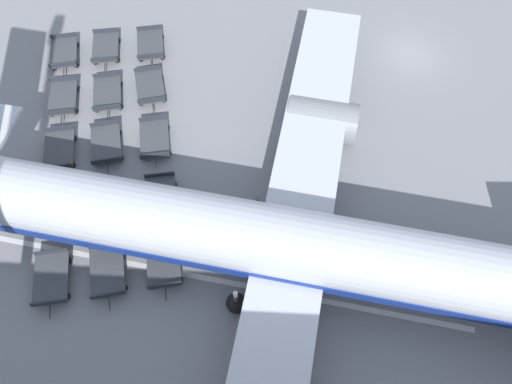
% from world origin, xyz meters
% --- Properties ---
extents(ground_plane, '(500.00, 500.00, 0.00)m').
position_xyz_m(ground_plane, '(0.00, 0.00, 0.00)').
color(ground_plane, gray).
extents(airplane, '(35.66, 42.02, 13.03)m').
position_xyz_m(airplane, '(16.49, -7.39, 2.80)').
color(airplane, silver).
rests_on(airplane, ground_plane).
extents(baggage_dolly_row_near_col_a, '(3.71, 2.37, 0.92)m').
position_xyz_m(baggage_dolly_row_near_col_a, '(1.58, -24.08, 0.49)').
color(baggage_dolly_row_near_col_a, '#424449').
rests_on(baggage_dolly_row_near_col_a, ground_plane).
extents(baggage_dolly_row_near_col_b, '(3.70, 2.27, 0.92)m').
position_xyz_m(baggage_dolly_row_near_col_b, '(5.60, -23.16, 0.49)').
color(baggage_dolly_row_near_col_b, '#424449').
rests_on(baggage_dolly_row_near_col_b, ground_plane).
extents(baggage_dolly_row_near_col_c, '(3.70, 2.29, 0.92)m').
position_xyz_m(baggage_dolly_row_near_col_c, '(9.68, -22.37, 0.49)').
color(baggage_dolly_row_near_col_c, '#424449').
rests_on(baggage_dolly_row_near_col_c, ground_plane).
extents(baggage_dolly_row_near_col_d, '(3.71, 2.36, 0.92)m').
position_xyz_m(baggage_dolly_row_near_col_d, '(13.67, -21.32, 0.49)').
color(baggage_dolly_row_near_col_d, '#424449').
rests_on(baggage_dolly_row_near_col_d, ground_plane).
extents(baggage_dolly_row_near_col_e, '(3.70, 2.32, 0.92)m').
position_xyz_m(baggage_dolly_row_near_col_e, '(17.82, -20.72, 0.49)').
color(baggage_dolly_row_near_col_e, '#424449').
rests_on(baggage_dolly_row_near_col_e, ground_plane).
extents(baggage_dolly_row_mid_a_col_a, '(3.69, 2.22, 0.92)m').
position_xyz_m(baggage_dolly_row_mid_a_col_a, '(0.94, -21.30, 0.49)').
color(baggage_dolly_row_mid_a_col_a, '#424449').
rests_on(baggage_dolly_row_mid_a_col_a, ground_plane).
extents(baggage_dolly_row_mid_a_col_b, '(3.70, 2.31, 0.92)m').
position_xyz_m(baggage_dolly_row_mid_a_col_b, '(5.08, -20.34, 0.49)').
color(baggage_dolly_row_mid_a_col_b, '#424449').
rests_on(baggage_dolly_row_mid_a_col_b, ground_plane).
extents(baggage_dolly_row_mid_a_col_c, '(3.71, 2.41, 0.92)m').
position_xyz_m(baggage_dolly_row_mid_a_col_c, '(9.11, -19.60, 0.49)').
color(baggage_dolly_row_mid_a_col_c, '#424449').
rests_on(baggage_dolly_row_mid_a_col_c, ground_plane).
extents(baggage_dolly_row_mid_a_col_d, '(3.70, 2.29, 0.92)m').
position_xyz_m(baggage_dolly_row_mid_a_col_d, '(13.24, -18.67, 0.49)').
color(baggage_dolly_row_mid_a_col_d, '#424449').
rests_on(baggage_dolly_row_mid_a_col_d, ground_plane).
extents(baggage_dolly_row_mid_a_col_e, '(3.71, 2.43, 0.92)m').
position_xyz_m(baggage_dolly_row_mid_a_col_e, '(17.27, -17.87, 0.49)').
color(baggage_dolly_row_mid_a_col_e, '#424449').
rests_on(baggage_dolly_row_mid_a_col_e, ground_plane).
extents(baggage_dolly_row_mid_b_col_a, '(3.70, 2.28, 0.92)m').
position_xyz_m(baggage_dolly_row_mid_b_col_a, '(0.49, -18.24, 0.49)').
color(baggage_dolly_row_mid_b_col_a, '#424449').
rests_on(baggage_dolly_row_mid_b_col_a, ground_plane).
extents(baggage_dolly_row_mid_b_col_b, '(3.71, 2.45, 0.92)m').
position_xyz_m(baggage_dolly_row_mid_b_col_b, '(4.37, -17.64, 0.49)').
color(baggage_dolly_row_mid_b_col_b, '#424449').
rests_on(baggage_dolly_row_mid_b_col_b, ground_plane).
extents(baggage_dolly_row_mid_b_col_c, '(3.70, 2.28, 0.92)m').
position_xyz_m(baggage_dolly_row_mid_b_col_c, '(8.58, -16.70, 0.49)').
color(baggage_dolly_row_mid_b_col_c, '#424449').
rests_on(baggage_dolly_row_mid_b_col_c, ground_plane).
extents(baggage_dolly_row_mid_b_col_d, '(3.70, 2.25, 0.92)m').
position_xyz_m(baggage_dolly_row_mid_b_col_d, '(12.70, -15.71, 0.49)').
color(baggage_dolly_row_mid_b_col_d, '#424449').
rests_on(baggage_dolly_row_mid_b_col_d, ground_plane).
extents(baggage_dolly_row_mid_b_col_e, '(3.70, 2.31, 0.92)m').
position_xyz_m(baggage_dolly_row_mid_b_col_e, '(16.61, -14.97, 0.49)').
color(baggage_dolly_row_mid_b_col_e, '#424449').
rests_on(baggage_dolly_row_mid_b_col_e, ground_plane).
extents(stand_guidance_stripe, '(5.54, 35.12, 0.01)m').
position_xyz_m(stand_guidance_stripe, '(16.68, -16.33, 0.00)').
color(stand_guidance_stripe, white).
rests_on(stand_guidance_stripe, ground_plane).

